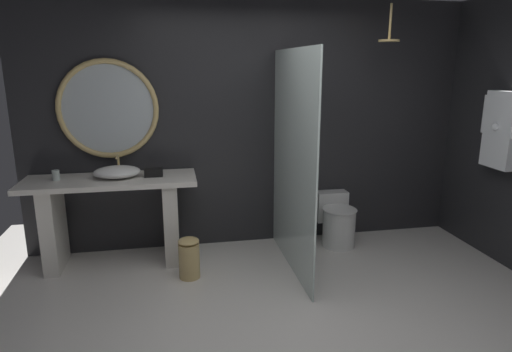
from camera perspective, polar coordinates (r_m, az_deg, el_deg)
name	(u,v)px	position (r m, az deg, el deg)	size (l,w,h in m)	color
ground_plane	(302,334)	(3.48, 5.90, -19.66)	(5.76, 5.76, 0.00)	silver
back_wall_panel	(254,125)	(4.78, -0.27, 6.58)	(4.80, 0.10, 2.60)	#232326
vanity_counter	(113,211)	(4.55, -18.01, -4.37)	(1.63, 0.58, 0.87)	silver
vessel_sink	(117,172)	(4.47, -17.50, 0.52)	(0.45, 0.36, 0.19)	white
tumbler_cup	(56,175)	(4.57, -24.42, 0.09)	(0.07, 0.07, 0.10)	silver
tissue_box	(154,172)	(4.44, -13.07, 0.47)	(0.17, 0.13, 0.08)	black
round_wall_mirror	(108,109)	(4.63, -18.54, 8.18)	(0.98, 0.05, 0.98)	tan
shower_glass_panel	(293,163)	(4.14, 4.75, 1.66)	(0.02, 1.43, 2.08)	silver
rain_shower_head	(389,37)	(4.68, 16.82, 16.78)	(0.20, 0.20, 0.35)	tan
hanging_bathrobe	(502,127)	(4.82, 29.16, 5.51)	(0.20, 0.51, 0.80)	tan
toilet	(337,221)	(4.96, 10.38, -5.74)	(0.37, 0.55, 0.55)	white
waste_bin	(189,258)	(4.20, -8.62, -10.38)	(0.19, 0.19, 0.39)	tan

